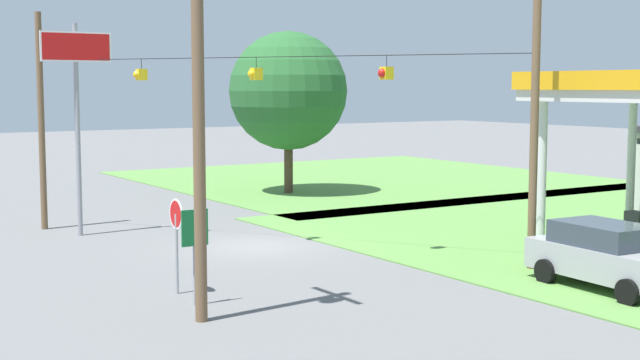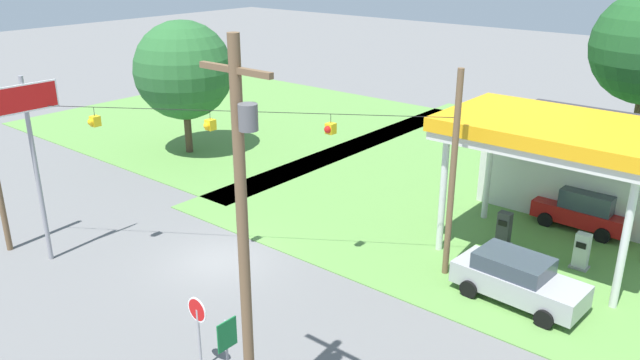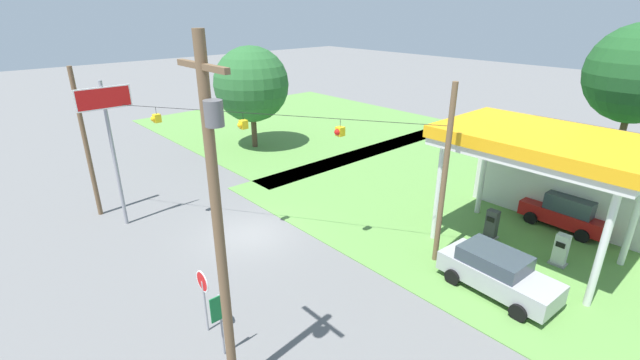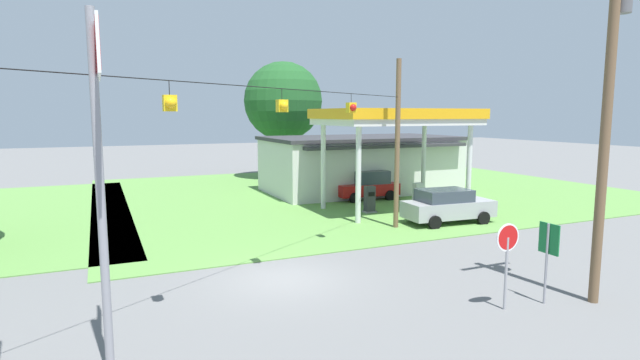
# 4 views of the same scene
# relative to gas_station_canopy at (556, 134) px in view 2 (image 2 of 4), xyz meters

# --- Properties ---
(ground_plane) EXTENTS (160.00, 160.00, 0.00)m
(ground_plane) POSITION_rel_gas_station_canopy_xyz_m (-9.96, -8.78, -5.29)
(ground_plane) COLOR slate
(grass_verge_station_corner) EXTENTS (36.00, 28.00, 0.04)m
(grass_verge_station_corner) POSITION_rel_gas_station_canopy_xyz_m (2.00, 7.42, -5.27)
(grass_verge_station_corner) COLOR #5B8E42
(grass_verge_station_corner) RESTS_ON ground
(grass_verge_opposite_corner) EXTENTS (24.00, 24.00, 0.04)m
(grass_verge_opposite_corner) POSITION_rel_gas_station_canopy_xyz_m (-25.96, 7.22, -5.27)
(grass_verge_opposite_corner) COLOR #5B8E42
(grass_verge_opposite_corner) RESTS_ON ground
(gas_station_canopy) EXTENTS (8.45, 5.68, 5.83)m
(gas_station_canopy) POSITION_rel_gas_station_canopy_xyz_m (0.00, 0.00, 0.00)
(gas_station_canopy) COLOR silver
(gas_station_canopy) RESTS_ON ground
(fuel_pump_near) EXTENTS (0.71, 0.56, 1.53)m
(fuel_pump_near) POSITION_rel_gas_station_canopy_xyz_m (-1.63, -0.00, -4.56)
(fuel_pump_near) COLOR gray
(fuel_pump_near) RESTS_ON ground
(fuel_pump_far) EXTENTS (0.71, 0.56, 1.53)m
(fuel_pump_far) POSITION_rel_gas_station_canopy_xyz_m (1.63, -0.00, -4.56)
(fuel_pump_far) COLOR gray
(fuel_pump_far) RESTS_ON ground
(car_at_pumps_front) EXTENTS (4.73, 2.31, 1.76)m
(car_at_pumps_front) POSITION_rel_gas_station_canopy_xyz_m (0.65, -3.96, -4.37)
(car_at_pumps_front) COLOR #9E9EA3
(car_at_pumps_front) RESTS_ON ground
(car_at_pumps_rear) EXTENTS (4.15, 2.21, 1.92)m
(car_at_pumps_rear) POSITION_rel_gas_station_canopy_xyz_m (0.44, 3.96, -4.32)
(car_at_pumps_rear) COLOR #AD1414
(car_at_pumps_rear) RESTS_ON ground
(stop_sign_roadside) EXTENTS (0.80, 0.08, 2.50)m
(stop_sign_roadside) POSITION_rel_gas_station_canopy_xyz_m (-5.10, -13.82, -3.47)
(stop_sign_roadside) COLOR #99999E
(stop_sign_roadside) RESTS_ON ground
(stop_sign_overhead) EXTENTS (0.22, 2.55, 7.61)m
(stop_sign_overhead) POSITION_rel_gas_station_canopy_xyz_m (-15.40, -13.09, 0.20)
(stop_sign_overhead) COLOR gray
(stop_sign_overhead) RESTS_ON ground
(route_sign) EXTENTS (0.10, 0.70, 2.40)m
(route_sign) POSITION_rel_gas_station_canopy_xyz_m (-3.67, -13.96, -3.58)
(route_sign) COLOR gray
(route_sign) RESTS_ON ground
(utility_pole_main) EXTENTS (2.20, 0.44, 10.41)m
(utility_pole_main) POSITION_rel_gas_station_canopy_xyz_m (-2.23, -14.45, 0.52)
(utility_pole_main) COLOR brown
(utility_pole_main) RESTS_ON ground
(signal_span_gantry) EXTENTS (15.53, 10.24, 8.13)m
(signal_span_gantry) POSITION_rel_gas_station_canopy_xyz_m (-9.96, -8.79, -0.91)
(signal_span_gantry) COLOR brown
(signal_span_gantry) RESTS_ON ground
(tree_west_verge) EXTENTS (5.90, 5.90, 8.11)m
(tree_west_verge) POSITION_rel_gas_station_canopy_xyz_m (-22.24, -0.30, -0.14)
(tree_west_verge) COLOR #4C3828
(tree_west_verge) RESTS_ON ground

